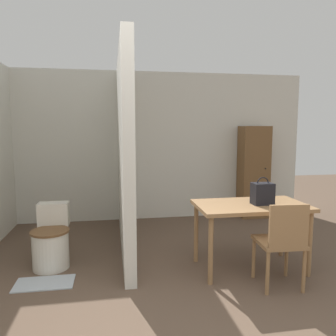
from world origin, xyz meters
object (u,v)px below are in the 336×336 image
(toilet, at_px, (51,242))
(wooden_cabinet, at_px, (253,172))
(handbag, at_px, (262,193))
(dining_table, at_px, (251,211))
(wooden_chair, at_px, (282,241))

(toilet, distance_m, wooden_cabinet, 3.56)
(handbag, height_order, wooden_cabinet, wooden_cabinet)
(dining_table, distance_m, handbag, 0.24)
(wooden_chair, distance_m, wooden_cabinet, 2.68)
(dining_table, relative_size, handbag, 3.99)
(wooden_cabinet, bearing_deg, dining_table, -114.85)
(toilet, bearing_deg, wooden_chair, -21.72)
(wooden_chair, distance_m, handbag, 0.58)
(wooden_chair, bearing_deg, wooden_cabinet, 75.32)
(dining_table, bearing_deg, wooden_chair, -76.65)
(handbag, xyz_separation_m, wooden_cabinet, (0.84, 2.09, -0.06))
(wooden_chair, height_order, toilet, wooden_chair)
(dining_table, distance_m, wooden_cabinet, 2.26)
(dining_table, height_order, toilet, dining_table)
(wooden_cabinet, bearing_deg, toilet, -152.90)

